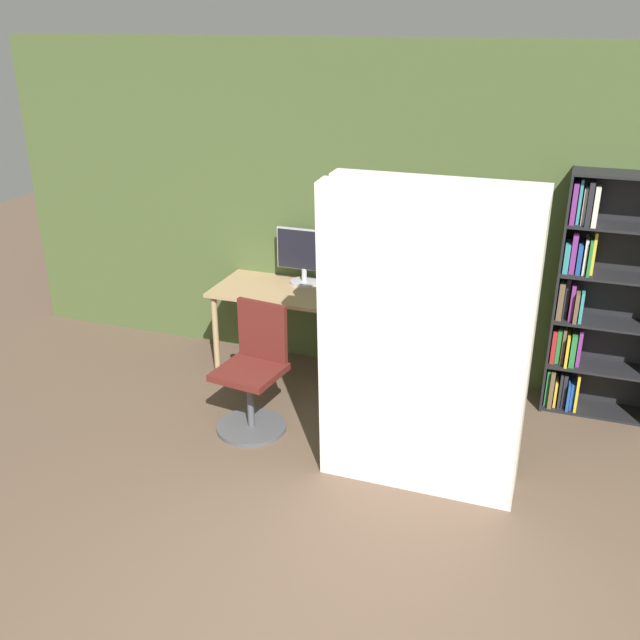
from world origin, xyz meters
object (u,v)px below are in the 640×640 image
(monitor, at_px, (304,254))
(mattress_far, at_px, (429,337))
(office_chair, at_px, (254,379))
(bookshelf, at_px, (595,301))
(mattress_near, at_px, (422,351))

(monitor, bearing_deg, mattress_far, -43.90)
(monitor, height_order, mattress_far, mattress_far)
(office_chair, bearing_deg, bookshelf, 26.07)
(bookshelf, relative_size, mattress_far, 0.93)
(monitor, distance_m, mattress_far, 1.82)
(office_chair, bearing_deg, monitor, 90.88)
(bookshelf, height_order, mattress_far, mattress_far)
(monitor, distance_m, bookshelf, 2.31)
(office_chair, relative_size, mattress_near, 0.47)
(monitor, xyz_separation_m, bookshelf, (2.31, 0.01, -0.11))
(bookshelf, xyz_separation_m, mattress_near, (-0.99, -1.49, 0.10))
(bookshelf, bearing_deg, mattress_far, -127.90)
(mattress_near, xyz_separation_m, mattress_far, (0.00, 0.22, -0.00))
(monitor, height_order, bookshelf, bookshelf)
(bookshelf, relative_size, mattress_near, 0.93)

